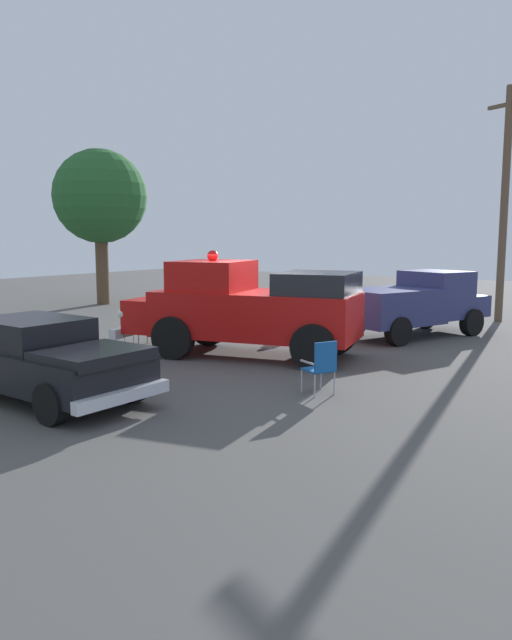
{
  "coord_description": "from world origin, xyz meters",
  "views": [
    {
      "loc": [
        -8.49,
        12.37,
        2.94
      ],
      "look_at": [
        -0.09,
        0.23,
        0.9
      ],
      "focal_mm": 34.29,
      "sensor_mm": 36.0,
      "label": 1
    }
  ],
  "objects_px": {
    "lawn_chair_near_truck": "(307,314)",
    "lawn_chair_spare": "(322,364)",
    "parked_pickup": "(415,303)",
    "classic_hot_rod": "(43,359)",
    "spectator_seated": "(306,311)",
    "spectator_standing": "(319,298)",
    "oak_tree_left": "(100,197)",
    "vintage_fire_truck": "(247,308)",
    "utility_pole": "(504,202)",
    "lawn_chair_by_car": "(132,323)"
  },
  "relations": [
    {
      "from": "vintage_fire_truck",
      "to": "lawn_chair_by_car",
      "type": "bearing_deg",
      "value": 7.25
    },
    {
      "from": "classic_hot_rod",
      "to": "oak_tree_left",
      "type": "height_order",
      "value": "oak_tree_left"
    },
    {
      "from": "lawn_chair_by_car",
      "to": "utility_pole",
      "type": "bearing_deg",
      "value": -124.37
    },
    {
      "from": "parked_pickup",
      "to": "spectator_standing",
      "type": "height_order",
      "value": "parked_pickup"
    },
    {
      "from": "vintage_fire_truck",
      "to": "lawn_chair_near_truck",
      "type": "bearing_deg",
      "value": -81.2
    },
    {
      "from": "vintage_fire_truck",
      "to": "parked_pickup",
      "type": "bearing_deg",
      "value": -113.89
    },
    {
      "from": "lawn_chair_spare",
      "to": "utility_pole",
      "type": "height_order",
      "value": "utility_pole"
    },
    {
      "from": "lawn_chair_near_truck",
      "to": "spectator_seated",
      "type": "relative_size",
      "value": 0.79
    },
    {
      "from": "lawn_chair_by_car",
      "to": "spectator_standing",
      "type": "xyz_separation_m",
      "value": [
        -2.81,
        -5.44,
        0.37
      ]
    },
    {
      "from": "lawn_chair_spare",
      "to": "spectator_seated",
      "type": "bearing_deg",
      "value": -57.56
    },
    {
      "from": "classic_hot_rod",
      "to": "oak_tree_left",
      "type": "bearing_deg",
      "value": -45.09
    },
    {
      "from": "lawn_chair_near_truck",
      "to": "lawn_chair_by_car",
      "type": "xyz_separation_m",
      "value": [
        2.94,
        4.43,
        0.0
      ]
    },
    {
      "from": "spectator_seated",
      "to": "classic_hot_rod",
      "type": "bearing_deg",
      "value": 89.51
    },
    {
      "from": "oak_tree_left",
      "to": "parked_pickup",
      "type": "bearing_deg",
      "value": 177.58
    },
    {
      "from": "vintage_fire_truck",
      "to": "lawn_chair_by_car",
      "type": "distance_m",
      "value": 3.63
    },
    {
      "from": "vintage_fire_truck",
      "to": "parked_pickup",
      "type": "relative_size",
      "value": 1.23
    },
    {
      "from": "vintage_fire_truck",
      "to": "utility_pole",
      "type": "distance_m",
      "value": 11.0
    },
    {
      "from": "vintage_fire_truck",
      "to": "spectator_standing",
      "type": "xyz_separation_m",
      "value": [
        0.75,
        -4.99,
        -0.23
      ]
    },
    {
      "from": "classic_hot_rod",
      "to": "spectator_seated",
      "type": "bearing_deg",
      "value": -90.49
    },
    {
      "from": "vintage_fire_truck",
      "to": "lawn_chair_near_truck",
      "type": "relative_size",
      "value": 6.17
    },
    {
      "from": "classic_hot_rod",
      "to": "lawn_chair_near_truck",
      "type": "distance_m",
      "value": 9.39
    },
    {
      "from": "lawn_chair_spare",
      "to": "oak_tree_left",
      "type": "relative_size",
      "value": 0.15
    },
    {
      "from": "lawn_chair_by_car",
      "to": "spectator_seated",
      "type": "relative_size",
      "value": 0.79
    },
    {
      "from": "classic_hot_rod",
      "to": "spectator_standing",
      "type": "relative_size",
      "value": 2.64
    },
    {
      "from": "classic_hot_rod",
      "to": "lawn_chair_spare",
      "type": "height_order",
      "value": "classic_hot_rod"
    },
    {
      "from": "classic_hot_rod",
      "to": "lawn_chair_by_car",
      "type": "xyz_separation_m",
      "value": [
        2.9,
        -4.95,
        -0.16
      ]
    },
    {
      "from": "oak_tree_left",
      "to": "utility_pole",
      "type": "xyz_separation_m",
      "value": [
        -15.46,
        -4.14,
        -0.48
      ]
    },
    {
      "from": "lawn_chair_by_car",
      "to": "spectator_seated",
      "type": "distance_m",
      "value": 5.24
    },
    {
      "from": "lawn_chair_by_car",
      "to": "spectator_standing",
      "type": "bearing_deg",
      "value": -117.29
    },
    {
      "from": "parked_pickup",
      "to": "lawn_chair_near_truck",
      "type": "distance_m",
      "value": 3.23
    },
    {
      "from": "vintage_fire_truck",
      "to": "utility_pole",
      "type": "relative_size",
      "value": 0.8
    },
    {
      "from": "parked_pickup",
      "to": "utility_pole",
      "type": "bearing_deg",
      "value": -104.92
    },
    {
      "from": "spectator_seated",
      "to": "lawn_chair_spare",
      "type": "bearing_deg",
      "value": 122.44
    },
    {
      "from": "spectator_standing",
      "to": "utility_pole",
      "type": "height_order",
      "value": "utility_pole"
    },
    {
      "from": "lawn_chair_near_truck",
      "to": "lawn_chair_spare",
      "type": "distance_m",
      "value": 7.39
    },
    {
      "from": "spectator_seated",
      "to": "spectator_standing",
      "type": "height_order",
      "value": "spectator_standing"
    },
    {
      "from": "oak_tree_left",
      "to": "utility_pole",
      "type": "bearing_deg",
      "value": -165.02
    },
    {
      "from": "spectator_seated",
      "to": "spectator_standing",
      "type": "relative_size",
      "value": 0.77
    },
    {
      "from": "vintage_fire_truck",
      "to": "lawn_chair_near_truck",
      "type": "height_order",
      "value": "vintage_fire_truck"
    },
    {
      "from": "vintage_fire_truck",
      "to": "lawn_chair_by_car",
      "type": "xyz_separation_m",
      "value": [
        3.55,
        0.45,
        -0.61
      ]
    },
    {
      "from": "vintage_fire_truck",
      "to": "classic_hot_rod",
      "type": "distance_m",
      "value": 5.46
    },
    {
      "from": "classic_hot_rod",
      "to": "lawn_chair_near_truck",
      "type": "xyz_separation_m",
      "value": [
        -0.03,
        -9.39,
        -0.16
      ]
    },
    {
      "from": "vintage_fire_truck",
      "to": "lawn_chair_near_truck",
      "type": "distance_m",
      "value": 4.08
    },
    {
      "from": "parked_pickup",
      "to": "oak_tree_left",
      "type": "bearing_deg",
      "value": -2.42
    },
    {
      "from": "lawn_chair_spare",
      "to": "spectator_standing",
      "type": "xyz_separation_m",
      "value": [
        4.07,
        -7.26,
        0.37
      ]
    },
    {
      "from": "classic_hot_rod",
      "to": "lawn_chair_spare",
      "type": "distance_m",
      "value": 5.06
    },
    {
      "from": "lawn_chair_spare",
      "to": "classic_hot_rod",
      "type": "bearing_deg",
      "value": 38.3
    },
    {
      "from": "lawn_chair_spare",
      "to": "lawn_chair_by_car",
      "type": "bearing_deg",
      "value": -14.8
    },
    {
      "from": "spectator_seated",
      "to": "oak_tree_left",
      "type": "bearing_deg",
      "value": -10.01
    },
    {
      "from": "parked_pickup",
      "to": "oak_tree_left",
      "type": "distance_m",
      "value": 14.65
    }
  ]
}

